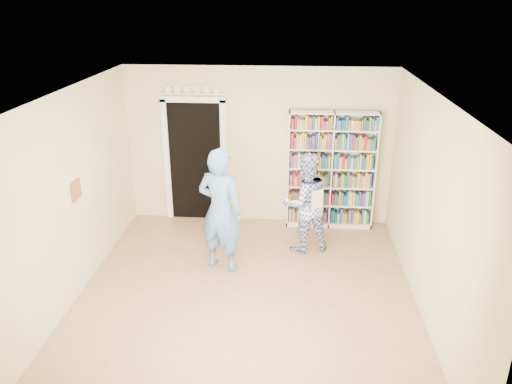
# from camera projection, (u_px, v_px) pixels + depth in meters

# --- Properties ---
(floor) EXTENTS (5.00, 5.00, 0.00)m
(floor) POSITION_uv_depth(u_px,v_px,m) (246.00, 297.00, 6.67)
(floor) COLOR #956848
(floor) RESTS_ON ground
(ceiling) EXTENTS (5.00, 5.00, 0.00)m
(ceiling) POSITION_uv_depth(u_px,v_px,m) (244.00, 96.00, 5.66)
(ceiling) COLOR white
(ceiling) RESTS_ON wall_back
(wall_back) EXTENTS (4.50, 0.00, 4.50)m
(wall_back) POSITION_uv_depth(u_px,v_px,m) (259.00, 147.00, 8.48)
(wall_back) COLOR beige
(wall_back) RESTS_ON floor
(wall_left) EXTENTS (0.00, 5.00, 5.00)m
(wall_left) POSITION_uv_depth(u_px,v_px,m) (68.00, 200.00, 6.32)
(wall_left) COLOR beige
(wall_left) RESTS_ON floor
(wall_right) EXTENTS (0.00, 5.00, 5.00)m
(wall_right) POSITION_uv_depth(u_px,v_px,m) (430.00, 210.00, 6.01)
(wall_right) COLOR beige
(wall_right) RESTS_ON floor
(bookshelf) EXTENTS (1.46, 0.27, 2.01)m
(bookshelf) POSITION_uv_depth(u_px,v_px,m) (331.00, 170.00, 8.38)
(bookshelf) COLOR white
(bookshelf) RESTS_ON floor
(doorway) EXTENTS (1.10, 0.08, 2.43)m
(doorway) POSITION_uv_depth(u_px,v_px,m) (195.00, 155.00, 8.60)
(doorway) COLOR black
(doorway) RESTS_ON floor
(wall_art) EXTENTS (0.03, 0.25, 0.25)m
(wall_art) POSITION_uv_depth(u_px,v_px,m) (76.00, 190.00, 6.49)
(wall_art) COLOR brown
(wall_art) RESTS_ON wall_left
(man_blue) EXTENTS (0.78, 0.63, 1.84)m
(man_blue) POSITION_uv_depth(u_px,v_px,m) (221.00, 210.00, 7.06)
(man_blue) COLOR #5381BA
(man_blue) RESTS_ON floor
(man_plaid) EXTENTS (0.94, 0.84, 1.59)m
(man_plaid) POSITION_uv_depth(u_px,v_px,m) (305.00, 203.00, 7.63)
(man_plaid) COLOR #314497
(man_plaid) RESTS_ON floor
(paper_sheet) EXTENTS (0.17, 0.12, 0.29)m
(paper_sheet) POSITION_uv_depth(u_px,v_px,m) (317.00, 199.00, 7.32)
(paper_sheet) COLOR white
(paper_sheet) RESTS_ON man_plaid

